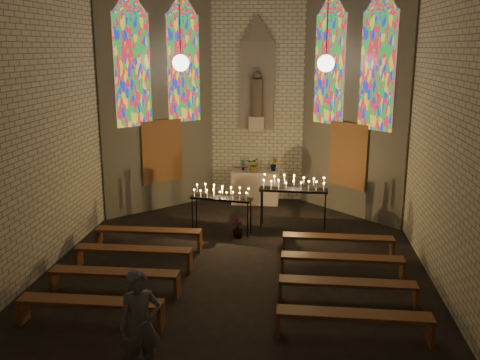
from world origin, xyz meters
name	(u,v)px	position (x,y,z in m)	size (l,w,h in m)	color
floor	(234,278)	(0.00, 0.00, 0.00)	(12.00, 12.00, 0.00)	black
room	(250,84)	(0.00, 3.37, 3.72)	(8.22, 12.43, 7.00)	beige
altar	(255,187)	(0.00, 5.45, 0.50)	(1.40, 0.60, 1.00)	#BDAD9A
flower_vase_left	(243,165)	(-0.39, 5.53, 1.17)	(0.18, 0.12, 0.33)	#4C723F
flower_vase_center	(254,164)	(-0.03, 5.36, 1.22)	(0.40, 0.35, 0.44)	#4C723F
flower_vase_right	(274,164)	(0.55, 5.53, 1.20)	(0.22, 0.18, 0.41)	#4C723F
aisle_flower_pot	(238,228)	(-0.20, 2.39, 0.24)	(0.27, 0.27, 0.48)	#4C723F
votive_stand_left	(221,195)	(-0.65, 2.72, 0.99)	(1.61, 0.65, 1.15)	black
votive_stand_right	(294,186)	(1.16, 3.34, 1.11)	(1.77, 0.49, 1.29)	black
pew_left_0	(149,233)	(-2.19, 1.42, 0.39)	(2.48, 0.36, 0.48)	#5A3219
pew_right_0	(338,240)	(2.19, 1.42, 0.39)	(2.48, 0.36, 0.48)	#5A3219
pew_left_1	(133,252)	(-2.19, 0.22, 0.39)	(2.48, 0.36, 0.48)	#5A3219
pew_right_1	(342,260)	(2.19, 0.22, 0.39)	(2.48, 0.36, 0.48)	#5A3219
pew_left_2	(115,275)	(-2.19, -0.98, 0.39)	(2.48, 0.36, 0.48)	#5A3219
pew_right_2	(347,286)	(2.19, -0.98, 0.39)	(2.48, 0.36, 0.48)	#5A3219
pew_left_3	(91,304)	(-2.19, -2.18, 0.39)	(2.48, 0.36, 0.48)	#5A3219
pew_right_3	(354,318)	(2.19, -2.18, 0.39)	(2.48, 0.36, 0.48)	#5A3219
visitor	(140,325)	(-0.92, -3.51, 0.82)	(0.59, 0.39, 1.63)	#53535E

